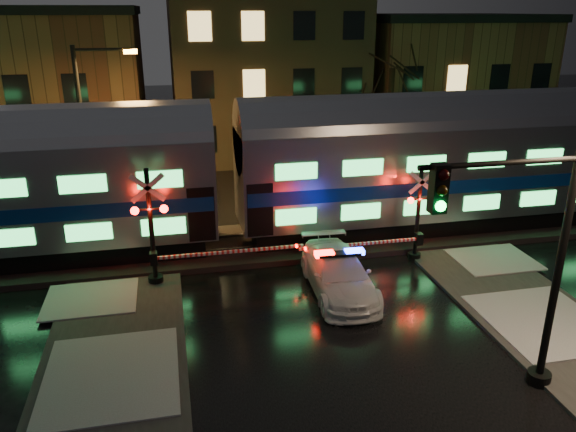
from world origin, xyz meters
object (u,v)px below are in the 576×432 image
object	(u,v)px
police_car	(339,273)
crossing_signal_right	(409,224)
crossing_signal_left	(162,239)
traffic_light	(523,268)
streetlight	(89,126)

from	to	relation	value
police_car	crossing_signal_right	world-z (taller)	crossing_signal_right
crossing_signal_right	crossing_signal_left	world-z (taller)	crossing_signal_left
crossing_signal_left	police_car	bearing A→B (deg)	-17.59
crossing_signal_left	traffic_light	size ratio (longest dim) A/B	0.93
crossing_signal_left	traffic_light	bearing A→B (deg)	-42.79
crossing_signal_right	streetlight	xyz separation A→B (m)	(-12.08, 6.70, 3.01)
police_car	streetlight	bearing A→B (deg)	137.70
police_car	streetlight	xyz separation A→B (m)	(-8.72, 8.55, 3.85)
police_car	traffic_light	xyz separation A→B (m)	(2.66, -6.03, 2.76)
traffic_light	police_car	bearing A→B (deg)	119.90
crossing_signal_right	crossing_signal_left	bearing A→B (deg)	179.93
streetlight	police_car	bearing A→B (deg)	-44.45
crossing_signal_left	streetlight	xyz separation A→B (m)	(-2.84, 6.69, 2.79)
crossing_signal_right	police_car	bearing A→B (deg)	-151.17
traffic_light	streetlight	distance (m)	18.53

